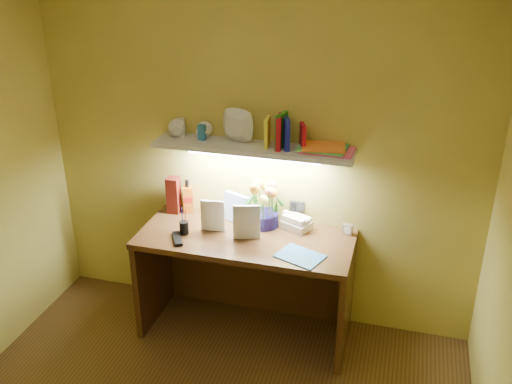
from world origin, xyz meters
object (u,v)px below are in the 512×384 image
desk (246,285)px  flower_bouquet (265,203)px  telephone (296,221)px  desk_clock (348,229)px  whisky_bottle (188,196)px

desk → flower_bouquet: flower_bouquet is taller
flower_bouquet → telephone: bearing=3.8°
desk → desk_clock: 0.79m
desk → flower_bouquet: 0.58m
telephone → desk_clock: telephone is taller
desk_clock → flower_bouquet: bearing=-165.8°
telephone → whisky_bottle: bearing=-158.8°
desk_clock → telephone: bearing=-166.4°
desk → desk_clock: (0.64, 0.21, 0.41)m
desk → telephone: bearing=33.8°
flower_bouquet → telephone: 0.24m
flower_bouquet → desk: bearing=-113.8°
desk → whisky_bottle: (-0.49, 0.24, 0.50)m
whisky_bottle → desk: bearing=-26.2°
desk → telephone: size_ratio=7.63×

